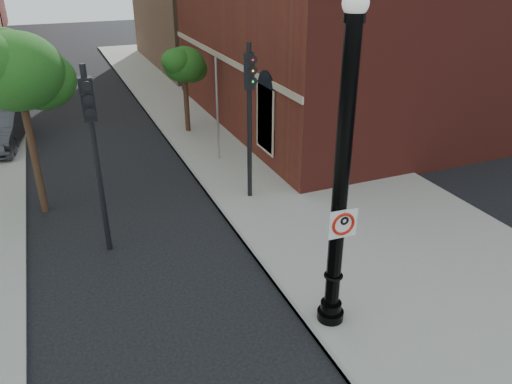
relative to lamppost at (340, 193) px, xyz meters
name	(u,v)px	position (x,y,z in m)	size (l,w,h in m)	color
ground	(222,347)	(-2.61, 0.19, -3.38)	(120.00, 120.00, 0.00)	black
sidewalk_right	(278,154)	(3.39, 10.19, -3.32)	(8.00, 60.00, 0.12)	gray
curb_edge	(189,167)	(-0.56, 10.19, -3.31)	(0.10, 60.00, 0.14)	gray
lamppost	(340,193)	(0.00, 0.00, 0.00)	(0.62, 0.62, 7.33)	black
no_parking_sign	(343,224)	(0.01, -0.19, -0.62)	(0.66, 0.09, 0.66)	white
traffic_signal_left	(92,131)	(-4.35, 5.28, 0.25)	(0.34, 0.44, 5.39)	black
traffic_signal_right	(250,98)	(0.72, 6.79, 0.24)	(0.42, 0.47, 5.38)	black
utility_pole	(217,111)	(0.83, 10.53, -1.25)	(0.09, 0.09, 4.28)	#999999
street_tree_a	(19,73)	(-5.97, 8.63, 1.24)	(3.25, 2.94, 5.85)	#382116
street_tree_b	(4,52)	(-6.77, 16.96, 0.54)	(2.76, 2.50, 4.98)	#382116
street_tree_c	(185,66)	(0.66, 14.58, -0.19)	(2.26, 2.04, 4.06)	#382116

